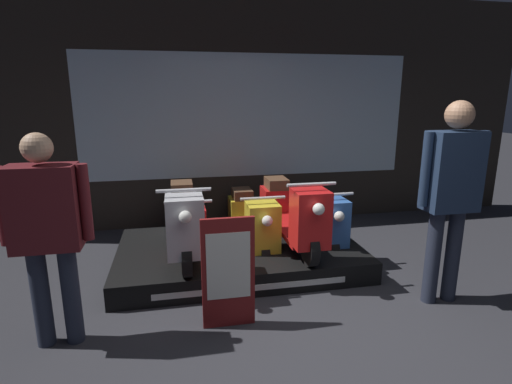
{
  "coord_description": "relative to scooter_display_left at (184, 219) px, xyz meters",
  "views": [
    {
      "loc": [
        -1.04,
        -2.55,
        1.85
      ],
      "look_at": [
        -0.16,
        1.78,
        0.77
      ],
      "focal_mm": 28.0,
      "sensor_mm": 36.0,
      "label": 1
    }
  ],
  "objects": [
    {
      "name": "shop_wall_back",
      "position": [
        0.99,
        1.53,
        1.03
      ],
      "size": [
        8.41,
        0.09,
        3.2
      ],
      "color": "#28231E",
      "rests_on": "ground_plane"
    },
    {
      "name": "scooter_display_right",
      "position": [
        1.18,
        0.0,
        0.0
      ],
      "size": [
        0.47,
        1.78,
        0.82
      ],
      "color": "black",
      "rests_on": "display_platform"
    },
    {
      "name": "person_left_browsing",
      "position": [
        -0.98,
        -1.17,
        0.39
      ],
      "size": [
        0.62,
        0.26,
        1.6
      ],
      "color": "#232838",
      "rests_on": "ground_plane"
    },
    {
      "name": "scooter_backrow_2",
      "position": [
        1.58,
        0.46,
        -0.23
      ],
      "size": [
        0.47,
        1.78,
        0.82
      ],
      "color": "black",
      "rests_on": "ground_plane"
    },
    {
      "name": "scooter_display_left",
      "position": [
        0.0,
        0.0,
        0.0
      ],
      "size": [
        0.47,
        1.78,
        0.82
      ],
      "color": "black",
      "rests_on": "display_platform"
    },
    {
      "name": "display_platform",
      "position": [
        0.59,
        -0.01,
        -0.45
      ],
      "size": [
        2.61,
        1.58,
        0.23
      ],
      "color": "black",
      "rests_on": "ground_plane"
    },
    {
      "name": "scooter_backrow_1",
      "position": [
        0.81,
        0.46,
        -0.23
      ],
      "size": [
        0.47,
        1.78,
        0.82
      ],
      "color": "black",
      "rests_on": "ground_plane"
    },
    {
      "name": "price_sign_board",
      "position": [
        0.31,
        -1.2,
        -0.1
      ],
      "size": [
        0.43,
        0.04,
        0.93
      ],
      "color": "maroon",
      "rests_on": "ground_plane"
    },
    {
      "name": "scooter_backrow_0",
      "position": [
        0.05,
        0.46,
        -0.23
      ],
      "size": [
        0.47,
        1.78,
        0.82
      ],
      "color": "black",
      "rests_on": "ground_plane"
    },
    {
      "name": "ground_plane",
      "position": [
        0.99,
        -1.56,
        -0.57
      ],
      "size": [
        30.0,
        30.0,
        0.0
      ],
      "primitive_type": "plane",
      "color": "#2D2D33"
    },
    {
      "name": "person_right_browsing",
      "position": [
        2.26,
        -1.17,
        0.51
      ],
      "size": [
        0.61,
        0.25,
        1.8
      ],
      "color": "#232838",
      "rests_on": "ground_plane"
    }
  ]
}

